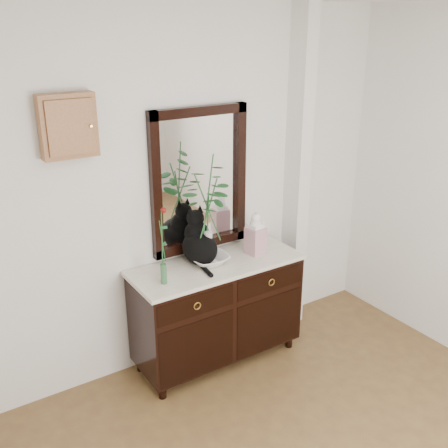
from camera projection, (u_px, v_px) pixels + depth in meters
wall_back at (187, 194)px, 3.91m from camera, size 3.60×0.04×2.70m
pilaster at (297, 176)px, 4.36m from camera, size 0.12×0.20×2.70m
sideboard at (217, 307)px, 4.09m from camera, size 1.33×0.52×0.82m
wall_mirror at (200, 181)px, 3.92m from camera, size 0.80×0.06×1.10m
key_cabinet at (68, 126)px, 3.24m from camera, size 0.35×0.10×0.40m
cat at (200, 238)px, 3.89m from camera, size 0.33×0.39×0.41m
lotus_bowl at (208, 259)px, 3.93m from camera, size 0.29×0.29×0.07m
vase_branches at (208, 209)px, 3.78m from camera, size 0.43×0.43×0.84m
bud_vase_rose at (162, 246)px, 3.54m from camera, size 0.08×0.08×0.57m
ginger_jar at (256, 233)px, 4.06m from camera, size 0.15×0.15×0.34m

